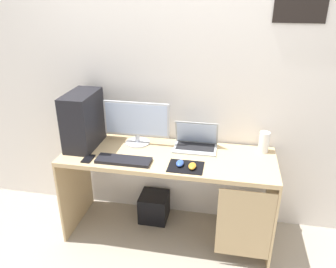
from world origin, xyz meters
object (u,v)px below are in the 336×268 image
Objects in this scene: subwoofer at (154,207)px; laptop at (196,143)px; cell_phone at (88,159)px; mouse_right at (192,166)px; speaker at (264,142)px; keyboard at (124,160)px; mouse_left at (180,163)px; pc_tower at (83,120)px; monitor at (137,123)px.

laptop is at bearing 1.18° from subwoofer.
mouse_right is at bearing 0.70° from cell_phone.
cell_phone is at bearing -155.46° from laptop.
speaker reaches higher than cell_phone.
mouse_left is at bearing 2.67° from keyboard.
laptop is 0.61m from keyboard.
mouse_right reaches higher than cell_phone.
mouse_left is at bearing -13.13° from pc_tower.
laptop is 2.69× the size of cell_phone.
monitor is 1.57× the size of laptop.
monitor is at bearing 143.24° from mouse_left.
mouse_left is (0.43, 0.02, 0.01)m from keyboard.
monitor is at bearing -177.33° from speaker.
cell_phone is at bearing -176.97° from keyboard.
laptop is 0.35m from mouse_right.
pc_tower is at bearing 151.94° from keyboard.
pc_tower reaches higher than mouse_right.
monitor is at bearing -176.64° from subwoofer.
subwoofer is (-0.28, 0.32, -0.66)m from mouse_left.
laptop is 0.83× the size of keyboard.
monitor reaches higher than mouse_right.
keyboard is 3.23× the size of cell_phone.
cell_phone is at bearing -163.53° from speaker.
pc_tower is at bearing -171.79° from laptop.
monitor is at bearing 15.58° from pc_tower.
mouse_left is at bearing -103.52° from laptop.
subwoofer is at bearing 3.36° from monitor.
mouse_right is (0.51, -0.33, -0.17)m from monitor.
subwoofer is (-0.90, -0.04, -0.72)m from speaker.
cell_phone is at bearing -177.19° from mouse_left.
monitor reaches higher than mouse_left.
mouse_left is (0.41, -0.31, -0.17)m from monitor.
pc_tower is at bearing -173.54° from speaker.
speaker is 0.65m from mouse_right.
monitor reaches higher than speaker.
subwoofer is at bearing 131.62° from mouse_left.
laptop reaches higher than mouse_left.
pc_tower reaches higher than keyboard.
keyboard is at bearing -160.18° from speaker.
monitor is 2.19× the size of subwoofer.
cell_phone is at bearing -179.30° from mouse_right.
pc_tower is 1.08× the size of keyboard.
pc_tower is 4.73× the size of mouse_left.
subwoofer is at bearing -178.82° from laptop.
monitor is 4.22× the size of cell_phone.
monitor is 1.04m from speaker.
mouse_right is at bearing -87.25° from laptop.
mouse_left is (-0.62, -0.36, -0.06)m from speaker.
mouse_right is at bearing -33.30° from monitor.
keyboard is (-1.05, -0.38, -0.07)m from speaker.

